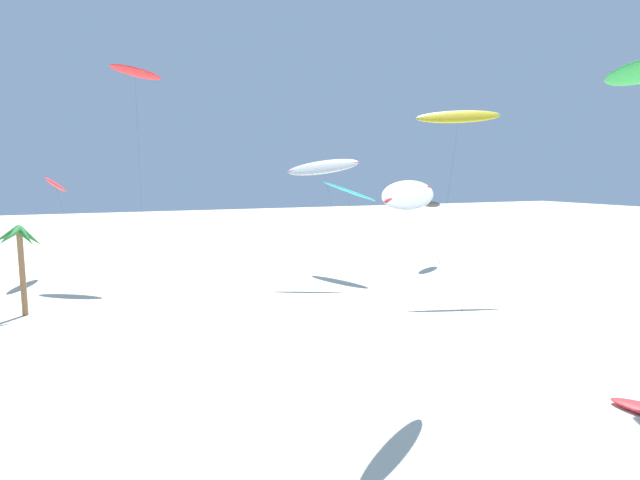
% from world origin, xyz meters
% --- Properties ---
extents(palm_tree_1, '(3.28, 3.67, 6.57)m').
position_xyz_m(palm_tree_1, '(-13.84, 44.65, 5.28)').
color(palm_tree_1, olive).
rests_on(palm_tree_1, ground).
extents(flying_kite_0, '(4.64, 10.53, 7.54)m').
position_xyz_m(flying_kite_0, '(25.35, 50.33, 6.82)').
color(flying_kite_0, black).
rests_on(flying_kite_0, ground).
extents(flying_kite_1, '(3.31, 8.35, 9.66)m').
position_xyz_m(flying_kite_1, '(14.56, 49.49, 8.46)').
color(flying_kite_1, '#19B2B7').
rests_on(flying_kite_1, ground).
extents(flying_kite_2, '(6.11, 5.09, 10.13)m').
position_xyz_m(flying_kite_2, '(4.08, 22.45, 9.23)').
color(flying_kite_2, white).
rests_on(flying_kite_2, ground).
extents(flying_kite_3, '(3.28, 7.85, 10.26)m').
position_xyz_m(flying_kite_3, '(-12.45, 59.21, 9.11)').
color(flying_kite_3, red).
rests_on(flying_kite_3, ground).
extents(flying_kite_4, '(5.24, 6.68, 21.42)m').
position_xyz_m(flying_kite_4, '(-4.78, 57.85, 20.11)').
color(flying_kite_4, red).
rests_on(flying_kite_4, ground).
extents(flying_kite_5, '(7.65, 3.98, 15.92)m').
position_xyz_m(flying_kite_5, '(20.20, 39.63, 15.05)').
color(flying_kite_5, yellow).
rests_on(flying_kite_5, ground).
extents(flying_kite_6, '(6.58, 5.25, 11.99)m').
position_xyz_m(flying_kite_6, '(10.99, 47.62, 10.80)').
color(flying_kite_6, white).
rests_on(flying_kite_6, ground).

